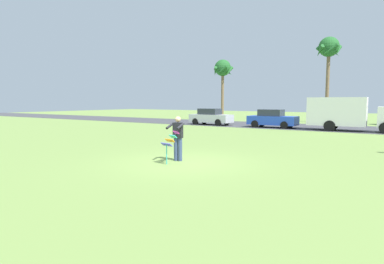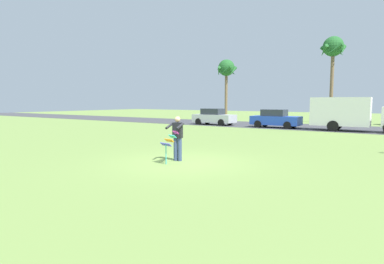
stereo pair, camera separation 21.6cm
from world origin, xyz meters
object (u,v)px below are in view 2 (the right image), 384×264
at_px(parked_car_blue, 275,119).
at_px(palm_tree_left_near, 226,70).
at_px(parked_truck_white_box, 352,113).
at_px(kite_held, 169,142).
at_px(parked_car_silver, 214,117).
at_px(person_kite_flyer, 177,137).
at_px(palm_tree_right_near, 333,50).

bearing_deg(parked_car_blue, palm_tree_left_near, 135.75).
xyz_separation_m(parked_truck_white_box, palm_tree_left_near, (-16.14, 9.84, 4.88)).
height_order(kite_held, parked_car_blue, parked_car_blue).
bearing_deg(parked_car_blue, kite_held, -82.57).
relative_size(kite_held, parked_car_silver, 0.28).
xyz_separation_m(person_kite_flyer, parked_car_blue, (-2.26, 17.39, -0.18)).
distance_m(kite_held, parked_car_blue, 18.18).
height_order(kite_held, palm_tree_left_near, palm_tree_left_near).
height_order(kite_held, parked_car_silver, parked_car_silver).
height_order(parked_car_blue, palm_tree_left_near, palm_tree_left_near).
height_order(parked_car_silver, palm_tree_right_near, palm_tree_right_near).
relative_size(person_kite_flyer, parked_truck_white_box, 0.26).
distance_m(kite_held, palm_tree_right_near, 28.43).
distance_m(person_kite_flyer, kite_held, 0.65).
relative_size(person_kite_flyer, parked_car_silver, 0.41).
xyz_separation_m(parked_car_blue, parked_truck_white_box, (6.04, 0.00, 0.64)).
distance_m(kite_held, parked_truck_white_box, 18.41).
xyz_separation_m(kite_held, parked_truck_white_box, (3.69, 18.03, 0.59)).
distance_m(person_kite_flyer, palm_tree_right_near, 27.79).
height_order(parked_car_silver, palm_tree_left_near, palm_tree_left_near).
xyz_separation_m(kite_held, parked_car_blue, (-2.35, 18.03, -0.05)).
relative_size(kite_held, palm_tree_right_near, 0.13).
bearing_deg(person_kite_flyer, kite_held, -81.68).
bearing_deg(kite_held, person_kite_flyer, 98.32).
relative_size(parked_car_silver, palm_tree_left_near, 0.56).
bearing_deg(parked_truck_white_box, parked_car_blue, -180.00).
distance_m(parked_car_silver, parked_truck_white_box, 12.28).
relative_size(parked_car_silver, parked_truck_white_box, 0.63).
bearing_deg(parked_car_silver, parked_car_blue, -0.01).
bearing_deg(parked_car_blue, parked_car_silver, 179.99).
xyz_separation_m(parked_car_silver, parked_truck_white_box, (12.26, -0.00, 0.64)).
distance_m(person_kite_flyer, parked_car_silver, 19.35).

